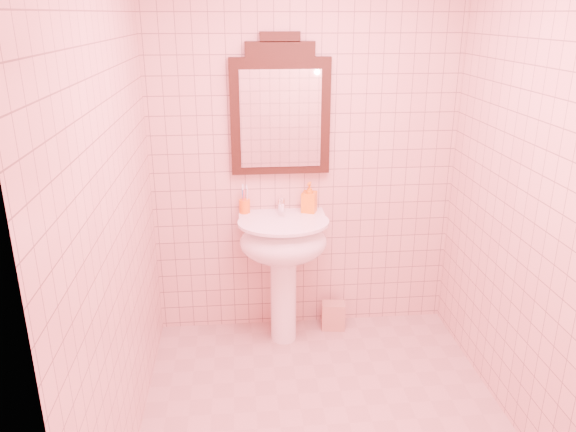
{
  "coord_description": "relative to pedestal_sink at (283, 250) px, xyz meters",
  "views": [
    {
      "loc": [
        -0.44,
        -2.44,
        2.1
      ],
      "look_at": [
        -0.16,
        0.55,
        1.01
      ],
      "focal_mm": 35.0,
      "sensor_mm": 36.0,
      "label": 1
    }
  ],
  "objects": [
    {
      "name": "floor",
      "position": [
        0.16,
        -0.87,
        -0.66
      ],
      "size": [
        2.2,
        2.2,
        0.0
      ],
      "primitive_type": "plane",
      "color": "tan",
      "rests_on": "ground"
    },
    {
      "name": "mirror",
      "position": [
        -0.0,
        0.2,
        0.86
      ],
      "size": [
        0.63,
        0.06,
        0.88
      ],
      "color": "black",
      "rests_on": "back_wall"
    },
    {
      "name": "towel",
      "position": [
        0.36,
        0.11,
        -0.56
      ],
      "size": [
        0.17,
        0.13,
        0.19
      ],
      "primitive_type": "cube",
      "rotation": [
        0.0,
        0.0,
        -0.12
      ],
      "color": "tan",
      "rests_on": "floor"
    },
    {
      "name": "pedestal_sink",
      "position": [
        0.0,
        0.0,
        0.0
      ],
      "size": [
        0.58,
        0.58,
        0.86
      ],
      "color": "white",
      "rests_on": "floor"
    },
    {
      "name": "back_wall",
      "position": [
        0.16,
        0.23,
        0.59
      ],
      "size": [
        2.0,
        0.02,
        2.5
      ],
      "primitive_type": "cube",
      "color": "#E1AB9D",
      "rests_on": "floor"
    },
    {
      "name": "toothbrush_cup",
      "position": [
        -0.24,
        0.17,
        0.25
      ],
      "size": [
        0.07,
        0.07,
        0.17
      ],
      "rotation": [
        0.0,
        0.0,
        0.13
      ],
      "color": "orange",
      "rests_on": "pedestal_sink"
    },
    {
      "name": "soap_dispenser",
      "position": [
        0.18,
        0.15,
        0.3
      ],
      "size": [
        0.12,
        0.12,
        0.2
      ],
      "primitive_type": "imported",
      "rotation": [
        0.0,
        0.0,
        -0.36
      ],
      "color": "orange",
      "rests_on": "pedestal_sink"
    },
    {
      "name": "faucet",
      "position": [
        -0.0,
        0.14,
        0.26
      ],
      "size": [
        0.04,
        0.16,
        0.11
      ],
      "color": "white",
      "rests_on": "pedestal_sink"
    }
  ]
}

